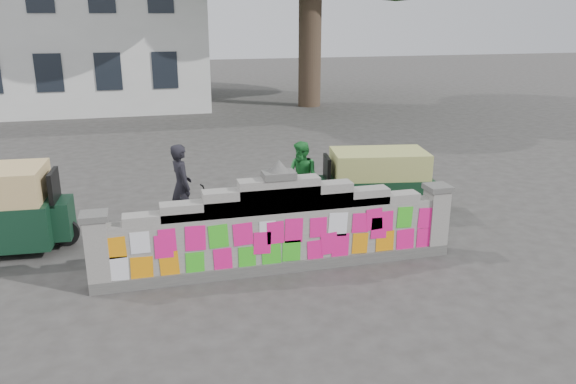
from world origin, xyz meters
name	(u,v)px	position (x,y,z in m)	size (l,w,h in m)	color
ground	(279,269)	(0.00, 0.00, 0.00)	(100.00, 100.00, 0.00)	#383533
parapet_wall	(279,230)	(0.00, -0.01, 0.75)	(6.48, 0.44, 2.01)	#4C4C49
building	(32,22)	(-7.00, 21.98, 4.01)	(16.00, 10.00, 8.90)	silver
cyclist_bike	(183,215)	(-1.51, 1.90, 0.50)	(0.67, 1.91, 1.00)	black
cyclist_rider	(182,198)	(-1.51, 1.90, 0.85)	(0.62, 0.41, 1.70)	black
pedestrian	(302,177)	(1.26, 2.90, 0.81)	(0.79, 0.61, 1.62)	#268D39
rickshaw_right	(375,181)	(2.80, 2.32, 0.75)	(2.70, 1.58, 1.45)	black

